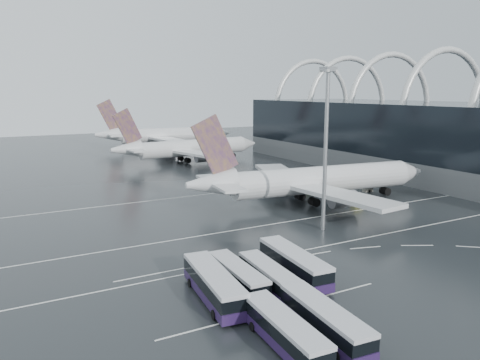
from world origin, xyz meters
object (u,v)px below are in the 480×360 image
bus_row_near_d (294,263)px  gse_cart_belly_a (357,203)px  bus_row_far_a (284,331)px  gse_cart_belly_d (368,189)px  bus_row_near_c (270,277)px  bus_row_far_b (325,320)px  airliner_gate_c (163,136)px  airliner_main (312,181)px  gse_cart_belly_e (311,187)px  bus_row_near_a (214,284)px  airliner_gate_b (186,148)px  bus_row_near_b (238,276)px  floodlight_mast (326,130)px  gse_cart_belly_b (341,190)px

bus_row_near_d → gse_cart_belly_a: size_ratio=6.23×
bus_row_far_a → gse_cart_belly_d: 72.95m
bus_row_near_c → bus_row_far_b: 11.92m
airliner_gate_c → bus_row_near_d: 141.89m
airliner_main → gse_cart_belly_d: (18.85, 2.86, -4.20)m
gse_cart_belly_e → bus_row_far_a: bearing=-129.4°
bus_row_near_a → bus_row_far_a: bus_row_near_a is taller
bus_row_near_a → gse_cart_belly_d: size_ratio=6.26×
bus_row_near_d → bus_row_far_b: 14.90m
airliner_gate_b → bus_row_near_d: bearing=-107.9°
bus_row_near_b → gse_cart_belly_a: bus_row_near_b is taller
floodlight_mast → gse_cart_belly_e: (18.50, 27.47, -16.62)m
airliner_gate_c → bus_row_near_c: airliner_gate_c is taller
airliner_main → floodlight_mast: bearing=-114.7°
airliner_gate_c → gse_cart_belly_a: (1.47, -113.70, -4.44)m
floodlight_mast → gse_cart_belly_a: size_ratio=12.21×
airliner_gate_b → gse_cart_belly_d: (19.90, -63.27, -3.95)m
bus_row_near_c → bus_row_far_a: bus_row_far_a is taller
bus_row_near_b → floodlight_mast: size_ratio=0.44×
airliner_gate_b → airliner_gate_c: 41.84m
airliner_gate_b → gse_cart_belly_e: airliner_gate_b is taller
gse_cart_belly_a → airliner_gate_b: bearing=96.5°
gse_cart_belly_b → gse_cart_belly_e: size_ratio=0.88×
bus_row_far_a → gse_cart_belly_a: size_ratio=5.57×
airliner_gate_b → gse_cart_belly_e: size_ratio=24.35×
bus_row_near_d → bus_row_near_c: bearing=114.9°
airliner_main → gse_cart_belly_d: size_ratio=25.02×
bus_row_far_b → gse_cart_belly_e: size_ratio=5.97×
bus_row_near_d → bus_row_far_a: (-10.61, -13.44, -0.19)m
bus_row_near_b → bus_row_near_d: (8.12, -0.27, 0.23)m
airliner_gate_c → gse_cart_belly_e: bearing=-81.9°
bus_row_far_b → gse_cart_belly_d: 69.65m
bus_row_near_b → bus_row_far_a: bearing=172.3°
gse_cart_belly_a → gse_cart_belly_e: bearing=85.0°
bus_row_near_b → gse_cart_belly_e: (43.06, 41.77, -1.04)m
floodlight_mast → gse_cart_belly_b: 35.65m
bus_row_near_c → bus_row_near_d: size_ratio=0.87×
airliner_main → bus_row_far_b: size_ratio=4.41×
gse_cart_belly_a → gse_cart_belly_b: 13.18m
bus_row_far_b → gse_cart_belly_d: bearing=-42.4°
airliner_main → bus_row_near_d: airliner_main is taller
bus_row_near_d → gse_cart_belly_a: bus_row_near_d is taller
bus_row_near_d → bus_row_far_a: bearing=146.6°
airliner_main → airliner_gate_c: bearing=93.5°
bus_row_near_a → gse_cart_belly_d: 66.88m
bus_row_near_a → gse_cart_belly_d: bus_row_near_a is taller
airliner_gate_b → airliner_gate_c: bearing=77.4°
bus_row_near_c → bus_row_near_d: bearing=-65.5°
bus_row_near_d → gse_cart_belly_b: (39.18, 36.37, -1.34)m
bus_row_near_c → gse_cart_belly_e: bus_row_near_c is taller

